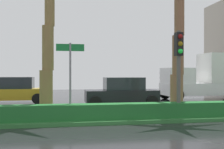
{
  "coord_description": "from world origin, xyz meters",
  "views": [
    {
      "loc": [
        -1.81,
        -4.03,
        1.93
      ],
      "look_at": [
        0.58,
        9.82,
        1.9
      ],
      "focal_mm": 43.81,
      "sensor_mm": 36.0,
      "label": 1
    }
  ],
  "objects_px": {
    "traffic_signal_median_right": "(179,58)",
    "car_in_traffic_second": "(14,91)",
    "street_name_sign": "(70,70)",
    "box_truck_lead": "(206,79)",
    "car_in_traffic_third": "(122,92)"
  },
  "relations": [
    {
      "from": "traffic_signal_median_right",
      "to": "car_in_traffic_third",
      "type": "distance_m",
      "value": 5.93
    },
    {
      "from": "car_in_traffic_second",
      "to": "street_name_sign",
      "type": "bearing_deg",
      "value": 113.85
    },
    {
      "from": "traffic_signal_median_right",
      "to": "street_name_sign",
      "type": "height_order",
      "value": "traffic_signal_median_right"
    },
    {
      "from": "traffic_signal_median_right",
      "to": "car_in_traffic_second",
      "type": "relative_size",
      "value": 0.83
    },
    {
      "from": "traffic_signal_median_right",
      "to": "street_name_sign",
      "type": "distance_m",
      "value": 4.44
    },
    {
      "from": "street_name_sign",
      "to": "car_in_traffic_third",
      "type": "xyz_separation_m",
      "value": [
        3.18,
        5.21,
        -1.25
      ]
    },
    {
      "from": "street_name_sign",
      "to": "box_truck_lead",
      "type": "height_order",
      "value": "box_truck_lead"
    },
    {
      "from": "street_name_sign",
      "to": "traffic_signal_median_right",
      "type": "bearing_deg",
      "value": -4.06
    },
    {
      "from": "car_in_traffic_third",
      "to": "street_name_sign",
      "type": "bearing_deg",
      "value": 58.62
    },
    {
      "from": "traffic_signal_median_right",
      "to": "street_name_sign",
      "type": "relative_size",
      "value": 1.18
    },
    {
      "from": "car_in_traffic_third",
      "to": "car_in_traffic_second",
      "type": "bearing_deg",
      "value": -22.8
    },
    {
      "from": "car_in_traffic_third",
      "to": "box_truck_lead",
      "type": "bearing_deg",
      "value": -157.5
    },
    {
      "from": "car_in_traffic_second",
      "to": "box_truck_lead",
      "type": "relative_size",
      "value": 0.67
    },
    {
      "from": "street_name_sign",
      "to": "box_truck_lead",
      "type": "relative_size",
      "value": 0.47
    },
    {
      "from": "traffic_signal_median_right",
      "to": "car_in_traffic_third",
      "type": "bearing_deg",
      "value": 102.51
    }
  ]
}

